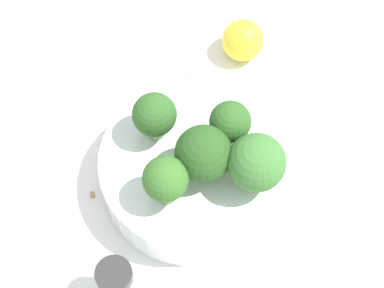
# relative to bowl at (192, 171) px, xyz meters

# --- Properties ---
(ground_plane) EXTENTS (3.00, 3.00, 0.00)m
(ground_plane) POSITION_rel_bowl_xyz_m (0.00, 0.00, -0.02)
(ground_plane) COLOR white
(bowl) EXTENTS (0.17, 0.17, 0.05)m
(bowl) POSITION_rel_bowl_xyz_m (0.00, 0.00, 0.00)
(bowl) COLOR silver
(bowl) RESTS_ON ground_plane
(broccoli_floret_0) EXTENTS (0.05, 0.05, 0.06)m
(broccoli_floret_0) POSITION_rel_bowl_xyz_m (-0.00, -0.01, 0.06)
(broccoli_floret_0) COLOR #7A9E5B
(broccoli_floret_0) RESTS_ON bowl
(broccoli_floret_1) EXTENTS (0.04, 0.04, 0.05)m
(broccoli_floret_1) POSITION_rel_bowl_xyz_m (-0.01, 0.04, 0.05)
(broccoli_floret_1) COLOR #84AD66
(broccoli_floret_1) RESTS_ON bowl
(broccoli_floret_2) EXTENTS (0.05, 0.05, 0.06)m
(broccoli_floret_2) POSITION_rel_bowl_xyz_m (0.03, -0.05, 0.06)
(broccoli_floret_2) COLOR #84AD66
(broccoli_floret_2) RESTS_ON bowl
(broccoli_floret_3) EXTENTS (0.04, 0.04, 0.05)m
(broccoli_floret_3) POSITION_rel_bowl_xyz_m (0.04, -0.01, 0.06)
(broccoli_floret_3) COLOR #8EB770
(broccoli_floret_3) RESTS_ON bowl
(broccoli_floret_4) EXTENTS (0.04, 0.04, 0.05)m
(broccoli_floret_4) POSITION_rel_bowl_xyz_m (-0.04, -0.01, 0.06)
(broccoli_floret_4) COLOR #7A9E5B
(broccoli_floret_4) RESTS_ON bowl
(pepper_shaker) EXTENTS (0.03, 0.03, 0.06)m
(pepper_shaker) POSITION_rel_bowl_xyz_m (-0.12, -0.04, 0.01)
(pepper_shaker) COLOR silver
(pepper_shaker) RESTS_ON ground_plane
(lemon_wedge) EXTENTS (0.04, 0.04, 0.04)m
(lemon_wedge) POSITION_rel_bowl_xyz_m (0.14, 0.08, -0.00)
(lemon_wedge) COLOR yellow
(lemon_wedge) RESTS_ON ground_plane
(almond_crumb_0) EXTENTS (0.01, 0.01, 0.01)m
(almond_crumb_0) POSITION_rel_bowl_xyz_m (0.07, 0.09, -0.02)
(almond_crumb_0) COLOR tan
(almond_crumb_0) RESTS_ON ground_plane
(almond_crumb_1) EXTENTS (0.01, 0.01, 0.01)m
(almond_crumb_1) POSITION_rel_bowl_xyz_m (-0.08, 0.05, -0.02)
(almond_crumb_1) COLOR #AD7F4C
(almond_crumb_1) RESTS_ON ground_plane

